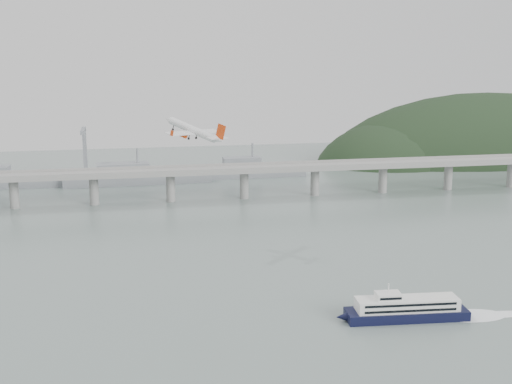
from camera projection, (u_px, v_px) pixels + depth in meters
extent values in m
plane|color=slate|center=(282.00, 309.00, 272.72)|extent=(900.00, 900.00, 0.00)
cube|color=gray|center=(215.00, 171.00, 460.36)|extent=(800.00, 22.00, 2.20)
cube|color=gray|center=(217.00, 170.00, 449.86)|extent=(800.00, 0.60, 1.80)
cube|color=gray|center=(213.00, 165.00, 470.01)|extent=(800.00, 0.60, 1.80)
cylinder|color=gray|center=(14.00, 194.00, 438.30)|extent=(6.00, 6.00, 21.00)
cylinder|color=gray|center=(94.00, 191.00, 447.64)|extent=(6.00, 6.00, 21.00)
cylinder|color=gray|center=(171.00, 188.00, 456.98)|extent=(6.00, 6.00, 21.00)
cylinder|color=gray|center=(244.00, 185.00, 466.32)|extent=(6.00, 6.00, 21.00)
cylinder|color=gray|center=(315.00, 182.00, 475.66)|extent=(6.00, 6.00, 21.00)
cylinder|color=gray|center=(383.00, 179.00, 485.00)|extent=(6.00, 6.00, 21.00)
cylinder|color=gray|center=(448.00, 177.00, 494.33)|extent=(6.00, 6.00, 21.00)
cylinder|color=gray|center=(511.00, 174.00, 503.67)|extent=(6.00, 6.00, 21.00)
ellipsoid|color=black|center=(481.00, 176.00, 643.55)|extent=(320.00, 150.00, 156.00)
ellipsoid|color=black|center=(390.00, 175.00, 614.94)|extent=(140.00, 110.00, 96.00)
cube|color=slate|center=(0.00, 182.00, 502.88)|extent=(95.67, 20.15, 8.00)
cube|color=slate|center=(138.00, 178.00, 516.77)|extent=(110.55, 21.43, 8.00)
cube|color=slate|center=(123.00, 168.00, 513.02)|extent=(39.01, 16.73, 8.00)
cylinder|color=slate|center=(137.00, 157.00, 513.38)|extent=(1.60, 1.60, 14.00)
cube|color=slate|center=(253.00, 172.00, 543.17)|extent=(85.00, 13.60, 8.00)
cube|color=slate|center=(242.00, 162.00, 539.89)|extent=(29.75, 11.90, 8.00)
cylinder|color=slate|center=(252.00, 152.00, 539.78)|extent=(1.60, 1.60, 14.00)
cube|color=slate|center=(85.00, 152.00, 539.49)|extent=(3.00, 3.00, 40.00)
cube|color=slate|center=(83.00, 131.00, 526.08)|extent=(3.00, 28.00, 3.00)
cube|color=black|center=(406.00, 314.00, 262.39)|extent=(47.63, 14.98, 3.75)
cone|color=black|center=(342.00, 317.00, 259.63)|extent=(4.97, 4.12, 3.75)
cube|color=white|center=(407.00, 304.00, 261.50)|extent=(40.01, 12.51, 4.69)
cube|color=black|center=(411.00, 305.00, 256.64)|extent=(35.53, 3.01, 0.94)
cube|color=black|center=(411.00, 311.00, 257.12)|extent=(35.53, 3.01, 0.94)
cube|color=black|center=(403.00, 296.00, 265.84)|extent=(35.53, 3.01, 0.94)
cube|color=black|center=(403.00, 302.00, 266.32)|extent=(35.53, 3.01, 0.94)
cube|color=white|center=(388.00, 296.00, 259.93)|extent=(9.87, 7.30, 2.44)
cube|color=black|center=(391.00, 299.00, 256.70)|extent=(8.42, 0.79, 0.94)
cylinder|color=white|center=(389.00, 288.00, 259.29)|extent=(0.50, 0.50, 3.75)
ellipsoid|color=white|center=(472.00, 316.00, 265.64)|extent=(28.00, 15.63, 0.19)
ellipsoid|color=white|center=(504.00, 314.00, 267.08)|extent=(20.73, 8.36, 0.19)
cylinder|color=silver|center=(192.00, 130.00, 345.25)|extent=(21.92, 26.12, 11.15)
cone|color=silver|center=(168.00, 119.00, 354.32)|extent=(6.27, 6.42, 4.87)
cone|color=silver|center=(219.00, 140.00, 335.72)|extent=(7.08, 7.16, 5.13)
cube|color=silver|center=(194.00, 132.00, 345.01)|extent=(30.70, 28.66, 3.54)
cube|color=silver|center=(218.00, 138.00, 336.05)|extent=(11.86, 11.26, 1.76)
cube|color=red|center=(221.00, 132.00, 334.39)|extent=(4.81, 4.81, 8.00)
cylinder|color=red|center=(199.00, 134.00, 351.04)|extent=(5.08, 5.45, 3.54)
cylinder|color=black|center=(195.00, 132.00, 352.23)|extent=(2.50, 2.21, 2.51)
cube|color=silver|center=(199.00, 132.00, 350.71)|extent=(2.20, 2.33, 1.92)
cylinder|color=red|center=(183.00, 135.00, 341.62)|extent=(5.08, 5.45, 3.54)
cylinder|color=black|center=(180.00, 133.00, 342.81)|extent=(2.50, 2.21, 2.51)
cube|color=silver|center=(183.00, 133.00, 341.28)|extent=(2.20, 2.33, 1.92)
cylinder|color=black|center=(197.00, 136.00, 347.84)|extent=(1.06, 0.92, 2.63)
cylinder|color=black|center=(196.00, 138.00, 348.21)|extent=(1.32, 1.33, 1.46)
cylinder|color=black|center=(189.00, 136.00, 343.38)|extent=(1.06, 0.92, 2.63)
cylinder|color=black|center=(189.00, 139.00, 343.75)|extent=(1.32, 1.33, 1.46)
cylinder|color=black|center=(173.00, 127.00, 352.99)|extent=(1.06, 0.92, 2.63)
cylinder|color=black|center=(173.00, 130.00, 353.35)|extent=(1.32, 1.33, 1.46)
cube|color=red|center=(221.00, 130.00, 358.05)|extent=(1.79, 1.78, 2.94)
cube|color=red|center=(172.00, 133.00, 328.91)|extent=(1.79, 1.78, 2.94)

